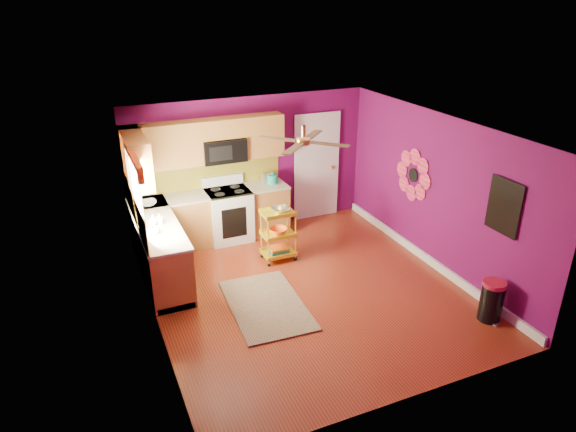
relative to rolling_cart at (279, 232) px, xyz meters
name	(u,v)px	position (x,y,z in m)	size (l,w,h in m)	color
ground	(307,290)	(0.02, -1.07, -0.50)	(5.00, 5.00, 0.00)	maroon
room_envelope	(311,190)	(0.05, -1.07, 1.13)	(4.54, 5.04, 2.52)	#620B4E
lower_cabinets	(190,232)	(-1.32, 0.74, -0.07)	(2.81, 2.31, 0.94)	#975F29
electric_range	(229,214)	(-0.53, 1.10, -0.02)	(0.76, 0.66, 1.13)	white
upper_cabinetry	(185,148)	(-1.22, 1.10, 1.30)	(2.80, 2.30, 1.26)	#975F29
left_window	(135,181)	(-2.20, -0.02, 1.24)	(0.08, 1.35, 1.08)	white
panel_door	(316,168)	(1.37, 1.39, 0.52)	(0.95, 0.11, 2.15)	white
right_wall_art	(451,188)	(2.25, -1.41, 0.94)	(0.04, 2.74, 1.04)	black
ceiling_fan	(303,141)	(0.02, -0.87, 1.79)	(1.01, 1.01, 0.26)	#BF8C3F
shag_rug	(266,305)	(-0.70, -1.22, -0.49)	(1.03, 1.68, 0.02)	black
rolling_cart	(279,232)	(0.00, 0.00, 0.00)	(0.54, 0.39, 0.98)	yellow
trash_can	(492,301)	(2.02, -2.76, -0.20)	(0.37, 0.38, 0.59)	black
teal_kettle	(272,179)	(0.35, 1.13, 0.52)	(0.18, 0.18, 0.21)	#139483
toaster	(268,177)	(0.30, 1.22, 0.53)	(0.22, 0.15, 0.18)	beige
soap_bottle_a	(160,219)	(-1.88, 0.16, 0.52)	(0.08, 0.08, 0.17)	#EA3F72
soap_bottle_b	(153,220)	(-1.98, 0.15, 0.52)	(0.13, 0.13, 0.17)	white
counter_dish	(148,203)	(-1.93, 0.98, 0.47)	(0.28, 0.28, 0.07)	white
counter_cup	(156,230)	(-2.00, -0.16, 0.49)	(0.13, 0.13, 0.10)	white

